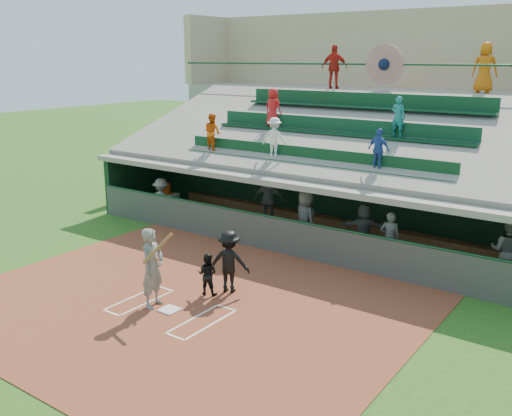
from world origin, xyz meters
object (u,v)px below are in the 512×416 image
Objects in this scene: white_table at (167,202)px; batter_at_plate at (153,268)px; catcher at (207,274)px; water_cooler at (166,189)px; home_plate at (170,310)px.

batter_at_plate is at bearing -58.77° from white_table.
catcher is 8.37m from water_cooler.
catcher is (0.11, 1.28, 0.53)m from home_plate.
home_plate is 1.39m from catcher.
white_table is (-6.36, 6.53, 0.35)m from home_plate.
water_cooler is (-6.40, 6.51, 0.90)m from home_plate.
batter_at_plate is 8.82m from water_cooler.
water_cooler reaches higher than home_plate.
white_table is at bearing 22.80° from water_cooler.
batter_at_plate is 1.81× the size of catcher.
home_plate is 9.12m from white_table.
home_plate is 0.55× the size of white_table.
catcher is 2.63× the size of water_cooler.
white_table is (-5.88, 6.55, -0.62)m from batter_at_plate.
home_plate is 1.05× the size of water_cooler.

